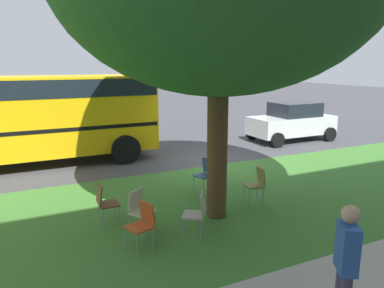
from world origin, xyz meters
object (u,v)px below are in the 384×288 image
(parked_car, at_px, (292,121))
(pedestrian_0, at_px, (346,265))
(chair_0, at_px, (256,182))
(chair_1, at_px, (105,201))
(chair_5, at_px, (205,172))
(chair_3, at_px, (197,211))
(chair_2, at_px, (142,222))
(chair_4, at_px, (140,208))

(parked_car, distance_m, pedestrian_0, 12.02)
(chair_0, distance_m, chair_1, 3.56)
(chair_1, relative_size, chair_5, 1.00)
(chair_0, bearing_deg, parked_car, -136.40)
(chair_1, distance_m, pedestrian_0, 4.85)
(chair_0, height_order, parked_car, parked_car)
(chair_3, xyz_separation_m, chair_5, (-1.35, -2.24, 0.00))
(chair_0, distance_m, pedestrian_0, 4.43)
(chair_2, distance_m, parked_car, 10.95)
(chair_4, bearing_deg, chair_2, 76.11)
(chair_2, xyz_separation_m, parked_car, (-8.87, -6.41, 0.32))
(chair_5, bearing_deg, chair_4, 34.71)
(chair_3, relative_size, pedestrian_0, 0.52)
(chair_0, relative_size, chair_3, 1.00)
(chair_3, bearing_deg, chair_4, -34.54)
(chair_3, distance_m, parked_car, 10.08)
(chair_1, height_order, parked_car, parked_car)
(chair_4, bearing_deg, chair_0, -173.68)
(chair_1, height_order, chair_2, same)
(pedestrian_0, bearing_deg, parked_car, -127.56)
(chair_3, distance_m, pedestrian_0, 3.18)
(chair_1, xyz_separation_m, chair_2, (-0.37, 1.32, 0.00))
(chair_2, bearing_deg, pedestrian_0, 116.36)
(parked_car, relative_size, pedestrian_0, 2.19)
(chair_2, xyz_separation_m, chair_4, (-0.16, -0.65, 0.00))
(chair_3, height_order, chair_4, same)
(chair_1, xyz_separation_m, pedestrian_0, (-1.91, 4.44, 0.41))
(chair_1, bearing_deg, pedestrian_0, 113.32)
(chair_3, bearing_deg, chair_5, -121.15)
(chair_1, distance_m, parked_car, 10.55)
(chair_5, bearing_deg, parked_car, -146.97)
(chair_5, bearing_deg, chair_0, 119.80)
(parked_car, bearing_deg, pedestrian_0, 52.44)
(chair_2, height_order, chair_3, same)
(chair_2, distance_m, chair_3, 1.10)
(chair_4, height_order, pedestrian_0, pedestrian_0)
(chair_0, bearing_deg, chair_4, 6.32)
(chair_3, relative_size, parked_car, 0.24)
(chair_1, bearing_deg, chair_0, 174.48)
(chair_4, relative_size, chair_5, 1.00)
(chair_2, height_order, chair_5, same)
(chair_1, relative_size, chair_4, 1.00)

